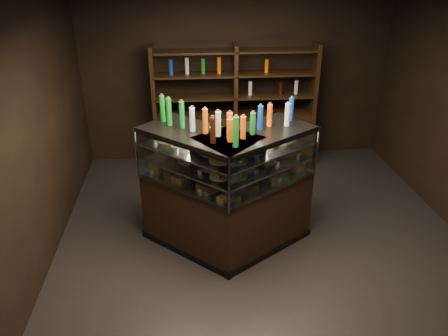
{
  "coord_description": "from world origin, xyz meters",
  "views": [
    {
      "loc": [
        -0.92,
        -4.51,
        3.21
      ],
      "look_at": [
        -0.5,
        -0.28,
        1.12
      ],
      "focal_mm": 35.0,
      "sensor_mm": 36.0,
      "label": 1
    }
  ],
  "objects": [
    {
      "name": "potted_conifer",
      "position": [
        0.74,
        1.36,
        0.42
      ],
      "size": [
        0.34,
        0.34,
        0.74
      ],
      "rotation": [
        0.0,
        0.0,
        -0.38
      ],
      "color": "black",
      "rests_on": "ground"
    },
    {
      "name": "display_case",
      "position": [
        -0.44,
        -0.12,
        0.49
      ],
      "size": [
        2.11,
        1.42,
        1.48
      ],
      "rotation": [
        0.0,
        0.0,
        -0.08
      ],
      "color": "black",
      "rests_on": "ground"
    },
    {
      "name": "ground",
      "position": [
        0.0,
        0.0,
        0.0
      ],
      "size": [
        5.0,
        5.0,
        0.0
      ],
      "primitive_type": "plane",
      "color": "black",
      "rests_on": "ground"
    },
    {
      "name": "back_shelving",
      "position": [
        -0.09,
        2.05,
        0.6
      ],
      "size": [
        2.55,
        0.46,
        2.0
      ],
      "rotation": [
        0.0,
        0.0,
        -0.01
      ],
      "color": "black",
      "rests_on": "ground"
    },
    {
      "name": "bottles_top",
      "position": [
        -0.44,
        -0.12,
        1.61
      ],
      "size": [
        1.55,
        0.81,
        0.3
      ],
      "color": "#0F38B2",
      "rests_on": "display_case"
    },
    {
      "name": "room_shell",
      "position": [
        0.0,
        0.0,
        1.94
      ],
      "size": [
        5.02,
        5.02,
        3.01
      ],
      "color": "black",
      "rests_on": "ground"
    },
    {
      "name": "food_display",
      "position": [
        -0.44,
        -0.12,
        1.14
      ],
      "size": [
        1.73,
        0.95,
        0.45
      ],
      "color": "gold",
      "rests_on": "display_case"
    }
  ]
}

